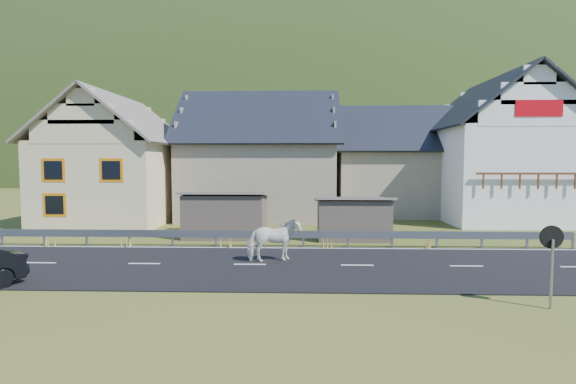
{
  "coord_description": "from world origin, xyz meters",
  "views": [
    {
      "loc": [
        1.97,
        -16.48,
        3.91
      ],
      "look_at": [
        1.34,
        2.67,
        2.57
      ],
      "focal_mm": 28.0,
      "sensor_mm": 36.0,
      "label": 1
    }
  ],
  "objects": [
    {
      "name": "shed_left",
      "position": [
        -2.0,
        6.5,
        1.1
      ],
      "size": [
        4.3,
        3.3,
        2.4
      ],
      "primitive_type": "cube",
      "color": "brown",
      "rests_on": "ground"
    },
    {
      "name": "horse",
      "position": [
        0.86,
        0.54,
        0.89
      ],
      "size": [
        1.42,
        2.18,
        1.7
      ],
      "primitive_type": "imported",
      "rotation": [
        0.0,
        0.0,
        1.84
      ],
      "color": "white",
      "rests_on": "road"
    },
    {
      "name": "house_stone_b",
      "position": [
        9.0,
        17.0,
        4.24
      ],
      "size": [
        9.8,
        8.8,
        8.1
      ],
      "color": "gray",
      "rests_on": "ground"
    },
    {
      "name": "house_stone_a",
      "position": [
        -1.0,
        15.0,
        4.63
      ],
      "size": [
        10.8,
        9.8,
        8.9
      ],
      "color": "gray",
      "rests_on": "ground"
    },
    {
      "name": "shed_right",
      "position": [
        4.5,
        6.0,
        1.0
      ],
      "size": [
        3.8,
        2.9,
        2.2
      ],
      "primitive_type": "cube",
      "color": "brown",
      "rests_on": "ground"
    },
    {
      "name": "conifer_patch",
      "position": [
        -55.0,
        110.0,
        6.0
      ],
      "size": [
        76.0,
        50.0,
        28.0
      ],
      "primitive_type": "ellipsoid",
      "color": "black",
      "rests_on": "ground"
    },
    {
      "name": "guardrail",
      "position": [
        -0.0,
        3.68,
        0.56
      ],
      "size": [
        28.1,
        0.09,
        0.75
      ],
      "color": "#93969B",
      "rests_on": "ground"
    },
    {
      "name": "traffic_mirror",
      "position": [
        8.52,
        -4.59,
        1.62
      ],
      "size": [
        0.62,
        0.17,
        2.22
      ],
      "rotation": [
        0.0,
        0.0,
        -0.02
      ],
      "color": "#93969B",
      "rests_on": "ground"
    },
    {
      "name": "road",
      "position": [
        0.0,
        0.0,
        0.02
      ],
      "size": [
        60.0,
        7.0,
        0.04
      ],
      "primitive_type": "cube",
      "color": "black",
      "rests_on": "ground"
    },
    {
      "name": "lane_markings",
      "position": [
        0.0,
        0.0,
        0.04
      ],
      "size": [
        60.0,
        6.6,
        0.01
      ],
      "primitive_type": "cube",
      "color": "silver",
      "rests_on": "road"
    },
    {
      "name": "house_white",
      "position": [
        15.0,
        14.0,
        5.06
      ],
      "size": [
        8.8,
        10.8,
        9.7
      ],
      "color": "white",
      "rests_on": "ground"
    },
    {
      "name": "mountain",
      "position": [
        5.0,
        180.0,
        -20.0
      ],
      "size": [
        440.0,
        280.0,
        260.0
      ],
      "primitive_type": "ellipsoid",
      "color": "#1F360F",
      "rests_on": "ground"
    },
    {
      "name": "ground",
      "position": [
        0.0,
        0.0,
        0.0
      ],
      "size": [
        160.0,
        160.0,
        0.0
      ],
      "primitive_type": "plane",
      "color": "#324112",
      "rests_on": "ground"
    },
    {
      "name": "house_cream",
      "position": [
        -10.0,
        12.0,
        4.36
      ],
      "size": [
        7.8,
        9.8,
        8.3
      ],
      "color": "beige",
      "rests_on": "ground"
    }
  ]
}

